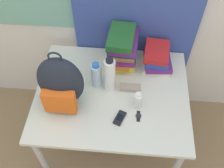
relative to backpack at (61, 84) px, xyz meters
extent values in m
cube|color=beige|center=(0.32, 0.10, -0.22)|extent=(1.10, 0.89, 0.03)
cylinder|color=#B2B2B7|center=(-0.17, -0.29, -0.59)|extent=(0.05, 0.05, 0.71)
cylinder|color=#B2B2B7|center=(-0.17, 0.49, -0.59)|extent=(0.05, 0.05, 0.71)
cylinder|color=#B2B2B7|center=(0.82, 0.49, -0.59)|extent=(0.05, 0.05, 0.71)
ellipsoid|color=#1E232D|center=(0.00, 0.01, 0.01)|extent=(0.30, 0.17, 0.42)
cube|color=#E05B19|center=(0.00, -0.09, -0.08)|extent=(0.21, 0.06, 0.19)
torus|color=#1E232D|center=(0.00, 0.01, 0.23)|extent=(0.09, 0.01, 0.09)
cube|color=yellow|center=(0.36, 0.39, -0.17)|extent=(0.23, 0.22, 0.05)
cube|color=orange|center=(0.36, 0.40, -0.13)|extent=(0.19, 0.29, 0.04)
cube|color=#6B2370|center=(0.37, 0.40, -0.09)|extent=(0.21, 0.27, 0.03)
cube|color=olive|center=(0.38, 0.41, -0.06)|extent=(0.19, 0.24, 0.04)
cube|color=navy|center=(0.38, 0.40, -0.02)|extent=(0.22, 0.21, 0.04)
cube|color=#6B2370|center=(0.39, 0.41, 0.02)|extent=(0.20, 0.28, 0.05)
cube|color=#1E5623|center=(0.36, 0.39, 0.07)|extent=(0.20, 0.29, 0.05)
cube|color=silver|center=(0.64, 0.39, -0.18)|extent=(0.21, 0.23, 0.04)
cube|color=#6B2370|center=(0.65, 0.41, -0.15)|extent=(0.22, 0.29, 0.04)
cube|color=navy|center=(0.64, 0.40, -0.11)|extent=(0.18, 0.25, 0.05)
cube|color=red|center=(0.63, 0.41, -0.06)|extent=(0.20, 0.26, 0.04)
cylinder|color=silver|center=(0.21, 0.17, -0.10)|extent=(0.07, 0.07, 0.19)
cylinder|color=#286BB7|center=(0.21, 0.17, 0.00)|extent=(0.05, 0.05, 0.02)
cylinder|color=white|center=(0.30, 0.15, -0.06)|extent=(0.08, 0.08, 0.28)
cylinder|color=black|center=(0.30, 0.15, 0.09)|extent=(0.05, 0.05, 0.02)
cylinder|color=white|center=(0.50, 0.00, -0.14)|extent=(0.05, 0.05, 0.13)
cylinder|color=white|center=(0.50, 0.00, -0.06)|extent=(0.04, 0.04, 0.02)
cube|color=black|center=(0.39, -0.11, -0.19)|extent=(0.09, 0.12, 0.02)
cube|color=black|center=(0.39, -0.11, -0.19)|extent=(0.05, 0.06, 0.00)
cube|color=gray|center=(0.45, 0.14, -0.18)|extent=(0.15, 0.06, 0.04)
cube|color=black|center=(0.52, -0.08, -0.20)|extent=(0.02, 0.08, 0.00)
cylinder|color=#232328|center=(0.52, -0.08, -0.20)|extent=(0.04, 0.04, 0.01)
camera|label=1|loc=(0.42, -1.00, 1.32)|focal=42.00mm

